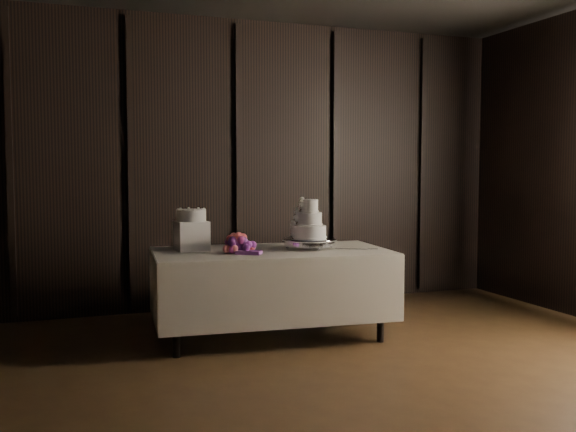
{
  "coord_description": "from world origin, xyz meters",
  "views": [
    {
      "loc": [
        -1.75,
        -3.02,
        1.45
      ],
      "look_at": [
        0.08,
        2.16,
        1.05
      ],
      "focal_mm": 40.0,
      "sensor_mm": 36.0,
      "label": 1
    }
  ],
  "objects_px": {
    "box_pedestal": "(192,236)",
    "small_cake": "(191,215)",
    "cake_stand": "(310,244)",
    "wedding_cake": "(308,223)",
    "display_table": "(272,290)",
    "bouquet": "(239,244)"
  },
  "relations": [
    {
      "from": "box_pedestal",
      "to": "small_cake",
      "type": "xyz_separation_m",
      "value": [
        0.0,
        0.0,
        0.18
      ]
    },
    {
      "from": "cake_stand",
      "to": "wedding_cake",
      "type": "bearing_deg",
      "value": -150.26
    },
    {
      "from": "display_table",
      "to": "bouquet",
      "type": "bearing_deg",
      "value": -163.2
    },
    {
      "from": "wedding_cake",
      "to": "bouquet",
      "type": "xyz_separation_m",
      "value": [
        -0.63,
        -0.04,
        -0.15
      ]
    },
    {
      "from": "wedding_cake",
      "to": "box_pedestal",
      "type": "bearing_deg",
      "value": -174.01
    },
    {
      "from": "bouquet",
      "to": "box_pedestal",
      "type": "xyz_separation_m",
      "value": [
        -0.34,
        0.29,
        0.05
      ]
    },
    {
      "from": "wedding_cake",
      "to": "small_cake",
      "type": "relative_size",
      "value": 1.36
    },
    {
      "from": "display_table",
      "to": "box_pedestal",
      "type": "bearing_deg",
      "value": 165.61
    },
    {
      "from": "bouquet",
      "to": "box_pedestal",
      "type": "relative_size",
      "value": 1.6
    },
    {
      "from": "box_pedestal",
      "to": "wedding_cake",
      "type": "bearing_deg",
      "value": -14.22
    },
    {
      "from": "display_table",
      "to": "wedding_cake",
      "type": "xyz_separation_m",
      "value": [
        0.32,
        -0.03,
        0.57
      ]
    },
    {
      "from": "cake_stand",
      "to": "bouquet",
      "type": "height_order",
      "value": "bouquet"
    },
    {
      "from": "cake_stand",
      "to": "wedding_cake",
      "type": "distance_m",
      "value": 0.18
    },
    {
      "from": "wedding_cake",
      "to": "box_pedestal",
      "type": "xyz_separation_m",
      "value": [
        -0.97,
        0.25,
        -0.1
      ]
    },
    {
      "from": "small_cake",
      "to": "display_table",
      "type": "bearing_deg",
      "value": -18.71
    },
    {
      "from": "small_cake",
      "to": "bouquet",
      "type": "bearing_deg",
      "value": -40.05
    },
    {
      "from": "display_table",
      "to": "box_pedestal",
      "type": "height_order",
      "value": "box_pedestal"
    },
    {
      "from": "cake_stand",
      "to": "wedding_cake",
      "type": "relative_size",
      "value": 1.42
    },
    {
      "from": "box_pedestal",
      "to": "small_cake",
      "type": "height_order",
      "value": "small_cake"
    },
    {
      "from": "display_table",
      "to": "cake_stand",
      "type": "xyz_separation_m",
      "value": [
        0.35,
        -0.01,
        0.39
      ]
    },
    {
      "from": "bouquet",
      "to": "cake_stand",
      "type": "bearing_deg",
      "value": 4.85
    },
    {
      "from": "cake_stand",
      "to": "bouquet",
      "type": "distance_m",
      "value": 0.66
    }
  ]
}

